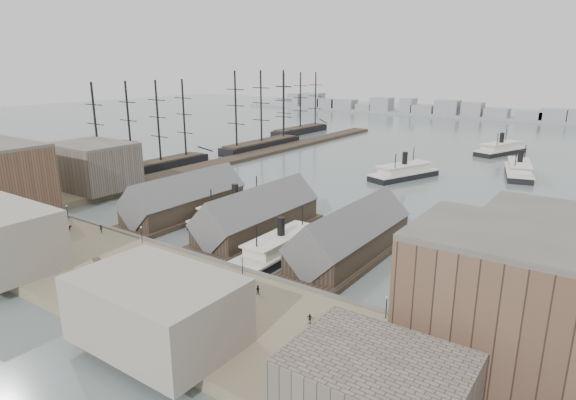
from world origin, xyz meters
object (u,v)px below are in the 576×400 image
Objects in this scene: ferry_docked_west at (236,210)px; horse_cart_right at (161,294)px; horse_cart_left at (67,228)px; horse_cart_center at (105,262)px; tram at (397,344)px.

horse_cart_right is at bearing -63.52° from ferry_docked_west.
horse_cart_left is at bearing -123.62° from ferry_docked_west.
ferry_docked_west is 42.86m from horse_cart_left.
horse_cart_center is at bearing -93.94° from horse_cart_left.
ferry_docked_west is at bearing 25.97° from horse_cart_center.
tram is 41.06m from horse_cart_right.
horse_cart_center reaches higher than horse_cart_right.
tram is 2.23× the size of horse_cart_center.
horse_cart_center is at bearing 74.48° from horse_cart_right.
tram is 87.28m from horse_cart_left.
tram is (63.47, -39.15, 1.48)m from ferry_docked_west.
horse_cart_left is 47.96m from horse_cart_right.
horse_cart_right is (46.78, -10.59, -0.06)m from horse_cart_left.
ferry_docked_west is 2.68× the size of tram.
ferry_docked_west is 6.28× the size of horse_cart_right.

